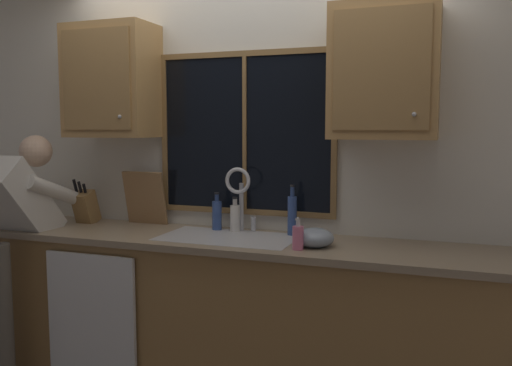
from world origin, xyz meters
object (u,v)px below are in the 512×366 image
at_px(bottle_tall_clear, 292,215).
at_px(mixing_bowl, 315,238).
at_px(person_standing, 8,227).
at_px(cutting_board, 145,198).
at_px(knife_block, 86,207).
at_px(soap_dispenser, 298,237).
at_px(bottle_green_glass, 217,214).
at_px(bottle_amber_small, 235,218).

bearing_deg(bottle_tall_clear, mixing_bowl, -51.59).
distance_m(person_standing, cutting_board, 0.86).
height_order(mixing_bowl, bottle_tall_clear, bottle_tall_clear).
xyz_separation_m(person_standing, mixing_bowl, (1.90, 0.23, 0.02)).
xyz_separation_m(knife_block, cutting_board, (0.40, 0.09, 0.07)).
bearing_deg(soap_dispenser, mixing_bowl, 58.35).
relative_size(person_standing, mixing_bowl, 7.14).
height_order(cutting_board, bottle_tall_clear, cutting_board).
distance_m(person_standing, bottle_tall_clear, 1.77).
height_order(knife_block, bottle_green_glass, knife_block).
bearing_deg(mixing_bowl, bottle_green_glass, 159.92).
height_order(person_standing, bottle_green_glass, person_standing).
height_order(cutting_board, bottle_green_glass, cutting_board).
xyz_separation_m(mixing_bowl, bottle_amber_small, (-0.56, 0.23, 0.04)).
height_order(bottle_tall_clear, bottle_amber_small, bottle_tall_clear).
distance_m(knife_block, cutting_board, 0.42).
distance_m(person_standing, soap_dispenser, 1.84).
relative_size(bottle_green_glass, bottle_amber_small, 1.10).
distance_m(knife_block, mixing_bowl, 1.64).
bearing_deg(mixing_bowl, cutting_board, 167.33).
relative_size(soap_dispenser, bottle_tall_clear, 0.58).
bearing_deg(person_standing, cutting_board, 36.73).
bearing_deg(bottle_tall_clear, person_standing, -164.28).
distance_m(person_standing, mixing_bowl, 1.91).
relative_size(mixing_bowl, bottle_amber_small, 0.97).
bearing_deg(soap_dispenser, person_standing, -176.13).
xyz_separation_m(cutting_board, bottle_green_glass, (0.53, -0.02, -0.08)).
distance_m(knife_block, bottle_amber_small, 1.07).
height_order(soap_dispenser, bottle_amber_small, bottle_amber_small).
height_order(cutting_board, mixing_bowl, cutting_board).
bearing_deg(soap_dispenser, knife_block, 169.61).
xyz_separation_m(bottle_green_glass, bottle_tall_clear, (0.49, -0.00, 0.03)).
bearing_deg(bottle_green_glass, knife_block, -175.69).
xyz_separation_m(bottle_green_glass, bottle_amber_small, (0.13, -0.02, -0.01)).
bearing_deg(bottle_amber_small, cutting_board, 176.33).
distance_m(cutting_board, soap_dispenser, 1.22).
height_order(knife_block, bottle_amber_small, knife_block).
bearing_deg(cutting_board, bottle_green_glass, -2.43).
xyz_separation_m(cutting_board, bottle_amber_small, (0.66, -0.04, -0.09)).
bearing_deg(cutting_board, bottle_tall_clear, -1.41).
relative_size(person_standing, bottle_amber_small, 6.95).
distance_m(cutting_board, bottle_green_glass, 0.54).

